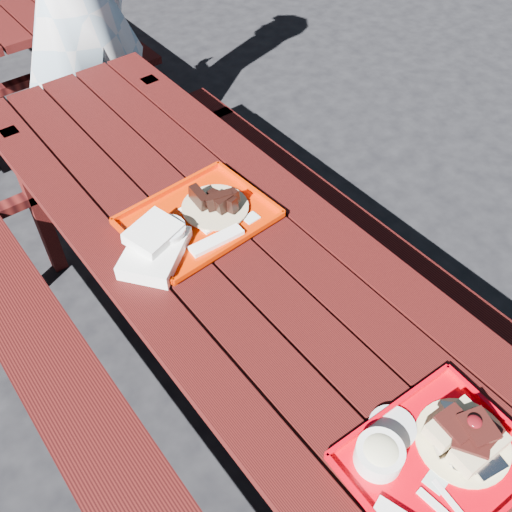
{
  "coord_description": "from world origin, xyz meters",
  "views": [
    {
      "loc": [
        -0.66,
        -1.0,
        1.99
      ],
      "look_at": [
        0.0,
        -0.15,
        0.82
      ],
      "focal_mm": 40.0,
      "sensor_mm": 36.0,
      "label": 1
    }
  ],
  "objects_px": {
    "far_tray": "(198,219)",
    "person": "(72,5)",
    "near_tray": "(433,451)",
    "picnic_table_near": "(228,283)"
  },
  "relations": [
    {
      "from": "person",
      "to": "far_tray",
      "type": "bearing_deg",
      "value": 73.16
    },
    {
      "from": "near_tray",
      "to": "person",
      "type": "relative_size",
      "value": 0.23
    },
    {
      "from": "near_tray",
      "to": "far_tray",
      "type": "bearing_deg",
      "value": 89.57
    },
    {
      "from": "far_tray",
      "to": "person",
      "type": "distance_m",
      "value": 1.4
    },
    {
      "from": "picnic_table_near",
      "to": "far_tray",
      "type": "bearing_deg",
      "value": 99.47
    },
    {
      "from": "far_tray",
      "to": "person",
      "type": "relative_size",
      "value": 0.26
    },
    {
      "from": "picnic_table_near",
      "to": "person",
      "type": "distance_m",
      "value": 1.54
    },
    {
      "from": "near_tray",
      "to": "person",
      "type": "distance_m",
      "value": 2.32
    },
    {
      "from": "picnic_table_near",
      "to": "near_tray",
      "type": "height_order",
      "value": "near_tray"
    },
    {
      "from": "near_tray",
      "to": "person",
      "type": "height_order",
      "value": "person"
    }
  ]
}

